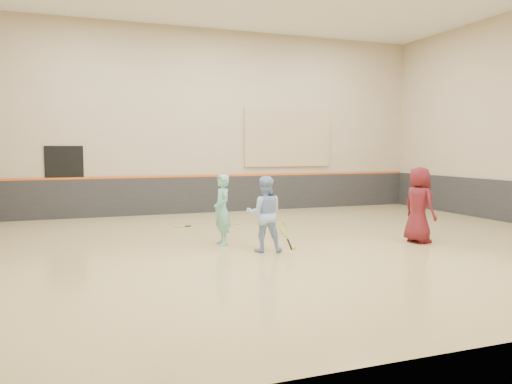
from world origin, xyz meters
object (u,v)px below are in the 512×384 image
object	(u,v)px
girl	(222,210)
instructor	(264,214)
young_man	(419,205)
spare_racket	(181,224)

from	to	relation	value
girl	instructor	xyz separation A→B (m)	(0.62, -0.99, 0.00)
young_man	instructor	bearing A→B (deg)	78.66
young_man	spare_racket	world-z (taller)	young_man
girl	young_man	world-z (taller)	young_man
girl	spare_racket	xyz separation A→B (m)	(-0.36, 2.81, -0.71)
girl	spare_racket	distance (m)	2.92
young_man	spare_racket	xyz separation A→B (m)	(-4.60, 4.06, -0.79)
instructor	spare_racket	distance (m)	3.99
instructor	young_man	size ratio (longest dim) A/B	0.91
girl	instructor	bearing A→B (deg)	28.77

